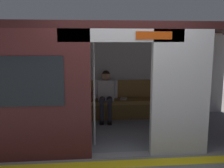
% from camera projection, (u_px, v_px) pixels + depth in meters
% --- Properties ---
extents(ground_plane, '(60.00, 60.00, 0.00)m').
position_uv_depth(ground_plane, '(121.00, 155.00, 4.10)').
color(ground_plane, gray).
extents(platform_edge_strip, '(8.00, 0.24, 0.01)m').
position_uv_depth(platform_edge_strip, '(123.00, 164.00, 3.81)').
color(platform_edge_strip, yellow).
rests_on(platform_edge_strip, ground_plane).
extents(train_car, '(6.40, 2.56, 2.17)m').
position_uv_depth(train_car, '(111.00, 64.00, 4.96)').
color(train_car, silver).
rests_on(train_car, ground_plane).
extents(bench_seat, '(2.59, 0.44, 0.46)m').
position_uv_depth(bench_seat, '(110.00, 104.00, 6.05)').
color(bench_seat, olive).
rests_on(bench_seat, ground_plane).
extents(person_seated, '(0.55, 0.70, 1.19)m').
position_uv_depth(person_seated, '(106.00, 92.00, 5.94)').
color(person_seated, silver).
rests_on(person_seated, ground_plane).
extents(handbag, '(0.26, 0.15, 0.17)m').
position_uv_depth(handbag, '(89.00, 97.00, 6.01)').
color(handbag, brown).
rests_on(handbag, bench_seat).
extents(book, '(0.21, 0.25, 0.03)m').
position_uv_depth(book, '(124.00, 99.00, 6.15)').
color(book, silver).
rests_on(book, bench_seat).
extents(grab_pole_door, '(0.04, 0.04, 2.03)m').
position_uv_depth(grab_pole_door, '(94.00, 90.00, 4.34)').
color(grab_pole_door, silver).
rests_on(grab_pole_door, ground_plane).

